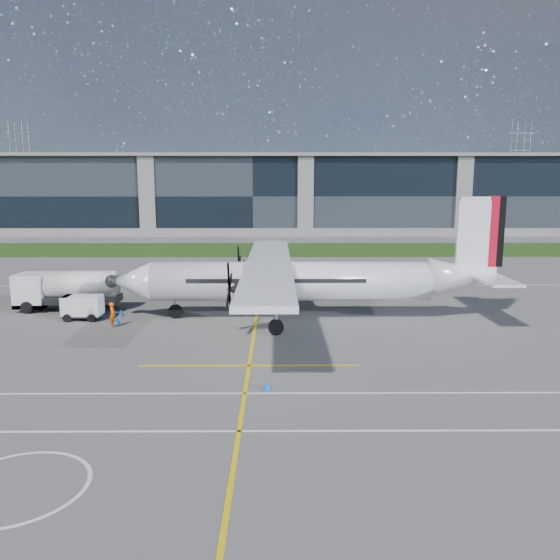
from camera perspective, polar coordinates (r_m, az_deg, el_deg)
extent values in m
plane|color=#595754|center=(75.13, -3.79, 2.49)|extent=(400.00, 400.00, 0.00)
cube|color=#1D3F11|center=(83.06, -3.47, 3.22)|extent=(400.00, 18.00, 0.04)
cube|color=black|center=(114.48, -2.64, 8.82)|extent=(120.00, 20.00, 15.00)
cube|color=black|center=(174.55, -1.85, 7.72)|extent=(400.00, 6.00, 6.00)
cube|color=yellow|center=(45.44, -2.25, -2.39)|extent=(0.20, 70.00, 0.01)
cube|color=white|center=(23.00, -12.06, -15.21)|extent=(90.00, 0.15, 0.01)
imported|color=#F25907|center=(39.30, -17.11, -3.30)|extent=(0.73, 0.91, 1.99)
cone|color=blue|center=(42.64, -16.29, -3.27)|extent=(0.36, 0.36, 0.50)
cone|color=blue|center=(42.43, -18.29, -3.44)|extent=(0.36, 0.36, 0.50)
cone|color=blue|center=(40.35, -16.64, -4.03)|extent=(0.36, 0.36, 0.50)
cone|color=blue|center=(26.55, -1.37, -10.91)|extent=(0.36, 0.36, 0.50)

